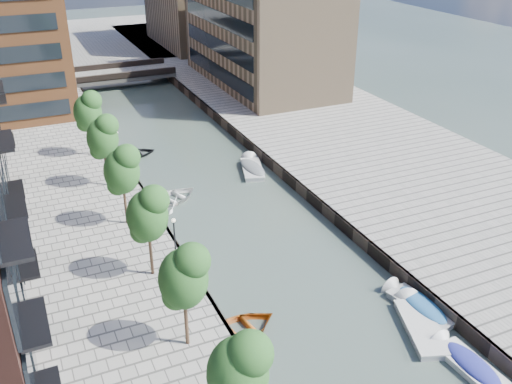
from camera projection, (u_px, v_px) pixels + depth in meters
water at (202, 173)px, 51.43m from camera, size 300.00×300.00×0.00m
quay_right at (353, 141)px, 57.07m from camera, size 20.00×140.00×1.00m
quay_wall_left at (135, 180)px, 48.97m from camera, size 0.25×140.00×1.00m
quay_wall_right at (264, 157)px, 53.44m from camera, size 0.25×140.00×1.00m
far_closure at (89, 41)px, 100.16m from camera, size 80.00×40.00×1.00m
tan_block_near at (262, 27)px, 71.67m from camera, size 12.00×25.00×14.00m
bridge at (123, 74)px, 76.92m from camera, size 13.00×6.00×1.30m
tree_1 at (238, 369)px, 22.27m from camera, size 2.50×2.50×5.95m
tree_2 at (183, 275)px, 27.99m from camera, size 2.50×2.50×5.95m
tree_3 at (147, 213)px, 33.70m from camera, size 2.50×2.50×5.95m
tree_4 at (121, 169)px, 39.41m from camera, size 2.50×2.50×5.95m
tree_5 at (102, 136)px, 45.12m from camera, size 2.50×2.50×5.95m
tree_6 at (87, 110)px, 50.83m from camera, size 2.50×2.50×5.95m
lamp_1 at (175, 242)px, 34.16m from camera, size 0.24×0.24×4.12m
lamp_2 at (118, 150)px, 47.22m from camera, size 0.24×0.24×4.12m
sloop_2 at (238, 335)px, 31.98m from camera, size 5.47×4.35×1.01m
sloop_3 at (172, 201)px, 46.57m from camera, size 5.76×5.03×0.99m
sloop_4 at (134, 156)px, 55.01m from camera, size 4.38×3.26×0.87m
motorboat_0 at (466, 363)px, 29.75m from camera, size 1.77×4.57×1.50m
motorboat_2 at (417, 322)px, 32.81m from camera, size 3.43×5.56×1.75m
motorboat_3 at (416, 304)px, 34.15m from camera, size 2.46×4.97×1.58m
motorboat_4 at (252, 168)px, 52.05m from camera, size 3.10×5.27×1.66m
car at (218, 76)px, 74.94m from camera, size 2.32×4.29×1.39m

